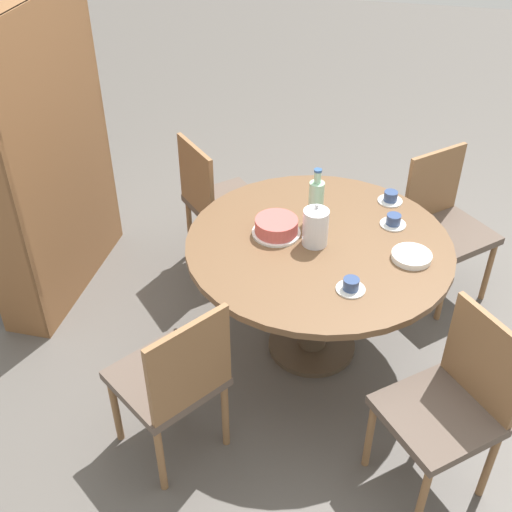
{
  "coord_description": "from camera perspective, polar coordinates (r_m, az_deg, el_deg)",
  "views": [
    {
      "loc": [
        -2.57,
        -0.27,
        2.55
      ],
      "look_at": [
        0.0,
        0.32,
        0.58
      ],
      "focal_mm": 45.0,
      "sensor_mm": 36.0,
      "label": 1
    }
  ],
  "objects": [
    {
      "name": "cup_b",
      "position": [
        3.33,
        12.11,
        3.06
      ],
      "size": [
        0.13,
        0.13,
        0.06
      ],
      "color": "silver",
      "rests_on": "dining_table"
    },
    {
      "name": "coffee_pot",
      "position": [
        3.09,
        5.31,
        2.68
      ],
      "size": [
        0.13,
        0.13,
        0.23
      ],
      "color": "silver",
      "rests_on": "dining_table"
    },
    {
      "name": "cup_c",
      "position": [
        3.52,
        11.86,
        5.09
      ],
      "size": [
        0.13,
        0.13,
        0.06
      ],
      "color": "silver",
      "rests_on": "dining_table"
    },
    {
      "name": "chair_d",
      "position": [
        3.88,
        16.41,
        2.88
      ],
      "size": [
        0.59,
        0.59,
        0.88
      ],
      "rotation": [
        0.0,
        0.0,
        5.47
      ],
      "color": "olive",
      "rests_on": "ground_plane"
    },
    {
      "name": "chair_b",
      "position": [
        2.82,
        -7.34,
        -10.82
      ],
      "size": [
        0.59,
        0.59,
        0.88
      ],
      "rotation": [
        0.0,
        0.0,
        2.53
      ],
      "color": "olive",
      "rests_on": "ground_plane"
    },
    {
      "name": "cup_a",
      "position": [
        2.87,
        8.43,
        -2.63
      ],
      "size": [
        0.13,
        0.13,
        0.06
      ],
      "color": "silver",
      "rests_on": "dining_table"
    },
    {
      "name": "plate_stack",
      "position": [
        3.12,
        13.66,
        -0.02
      ],
      "size": [
        0.19,
        0.19,
        0.03
      ],
      "color": "white",
      "rests_on": "dining_table"
    },
    {
      "name": "cake_main",
      "position": [
        3.19,
        1.82,
        2.6
      ],
      "size": [
        0.24,
        0.24,
        0.08
      ],
      "color": "white",
      "rests_on": "dining_table"
    },
    {
      "name": "chair_c",
      "position": [
        2.83,
        16.87,
        -12.45
      ],
      "size": [
        0.59,
        0.59,
        0.88
      ],
      "rotation": [
        0.0,
        0.0,
        3.85
      ],
      "color": "olive",
      "rests_on": "ground_plane"
    },
    {
      "name": "chair_a",
      "position": [
        3.94,
        -3.42,
        4.98
      ],
      "size": [
        0.59,
        0.59,
        0.88
      ],
      "rotation": [
        0.0,
        0.0,
        0.77
      ],
      "color": "olive",
      "rests_on": "ground_plane"
    },
    {
      "name": "bookshelf",
      "position": [
        3.78,
        -18.09,
        7.87
      ],
      "size": [
        1.06,
        0.28,
        1.71
      ],
      "rotation": [
        0.0,
        0.0,
        3.14
      ],
      "color": "brown",
      "rests_on": "ground_plane"
    },
    {
      "name": "water_bottle",
      "position": [
        3.25,
        5.36,
        4.93
      ],
      "size": [
        0.08,
        0.08,
        0.3
      ],
      "color": "#99C6A3",
      "rests_on": "dining_table"
    },
    {
      "name": "dining_table",
      "position": [
        3.25,
        5.48,
        -0.7
      ],
      "size": [
        1.32,
        1.32,
        0.72
      ],
      "color": "#473828",
      "rests_on": "ground_plane"
    },
    {
      "name": "ground_plane",
      "position": [
        3.63,
        4.95,
        -7.99
      ],
      "size": [
        14.0,
        14.0,
        0.0
      ],
      "primitive_type": "plane",
      "color": "#56514C"
    }
  ]
}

